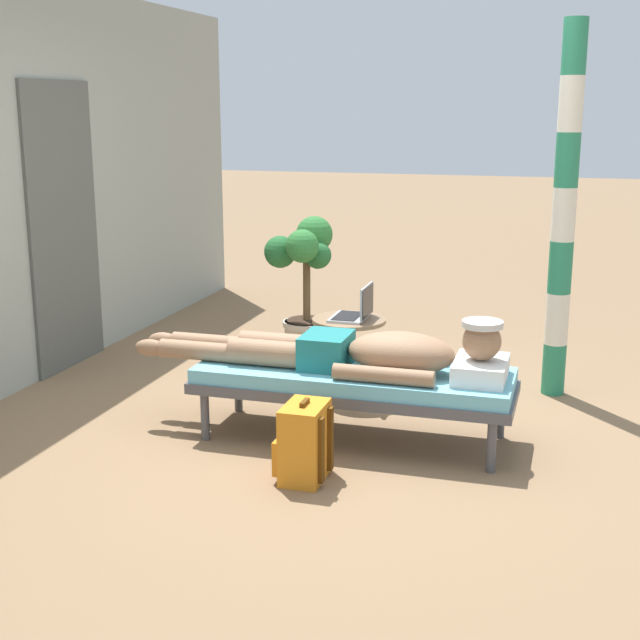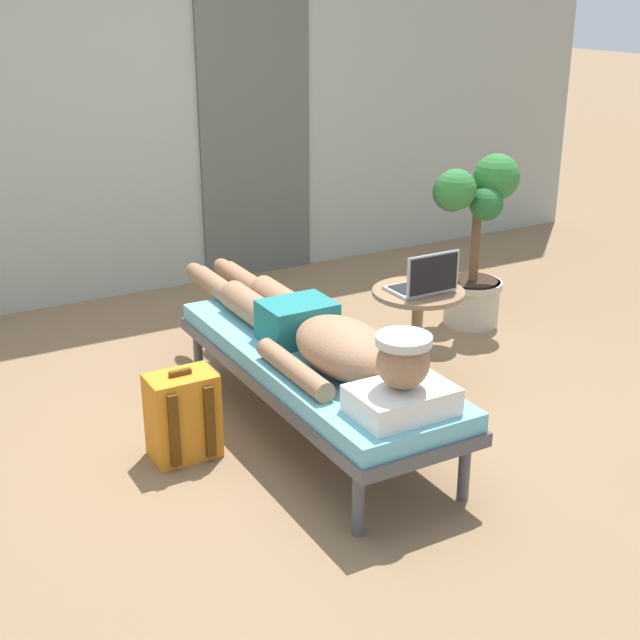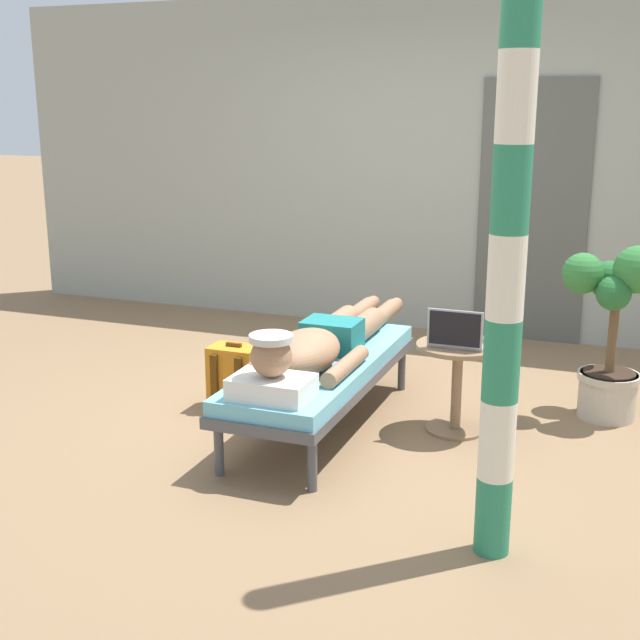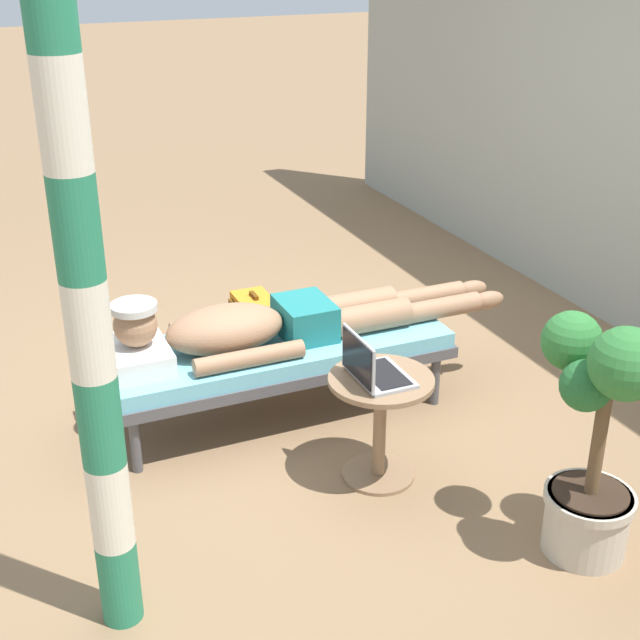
% 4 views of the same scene
% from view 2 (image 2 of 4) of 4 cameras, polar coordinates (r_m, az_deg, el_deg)
% --- Properties ---
extents(ground_plane, '(40.00, 40.00, 0.00)m').
position_cam_2_polar(ground_plane, '(4.34, -1.71, -6.52)').
color(ground_plane, '#846647').
extents(house_wall_back, '(7.60, 0.20, 2.70)m').
position_cam_2_polar(house_wall_back, '(6.04, -12.30, 14.36)').
color(house_wall_back, '#999E93').
rests_on(house_wall_back, ground).
extents(house_door_panel, '(0.84, 0.03, 2.04)m').
position_cam_2_polar(house_door_panel, '(6.29, -4.20, 11.98)').
color(house_door_panel, '#545651').
rests_on(house_door_panel, ground).
extents(lounge_chair, '(0.61, 1.82, 0.42)m').
position_cam_2_polar(lounge_chair, '(4.08, -0.39, -3.00)').
color(lounge_chair, '#4C4C51').
rests_on(lounge_chair, ground).
extents(person_reclining, '(0.53, 2.17, 0.33)m').
position_cam_2_polar(person_reclining, '(3.98, -0.13, -0.91)').
color(person_reclining, white).
rests_on(person_reclining, lounge_chair).
extents(side_table, '(0.48, 0.48, 0.52)m').
position_cam_2_polar(side_table, '(4.62, 6.33, -0.02)').
color(side_table, '#8C6B4C').
rests_on(side_table, ground).
extents(laptop, '(0.31, 0.24, 0.23)m').
position_cam_2_polar(laptop, '(4.51, 6.82, 2.45)').
color(laptop, '#A5A8AD').
rests_on(laptop, side_table).
extents(backpack, '(0.30, 0.26, 0.42)m').
position_cam_2_polar(backpack, '(4.00, -8.91, -6.19)').
color(backpack, orange).
rests_on(backpack, ground).
extents(potted_plant, '(0.56, 0.50, 1.06)m').
position_cam_2_polar(potted_plant, '(5.43, 9.91, 5.52)').
color(potted_plant, '#BFB29E').
rests_on(potted_plant, ground).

